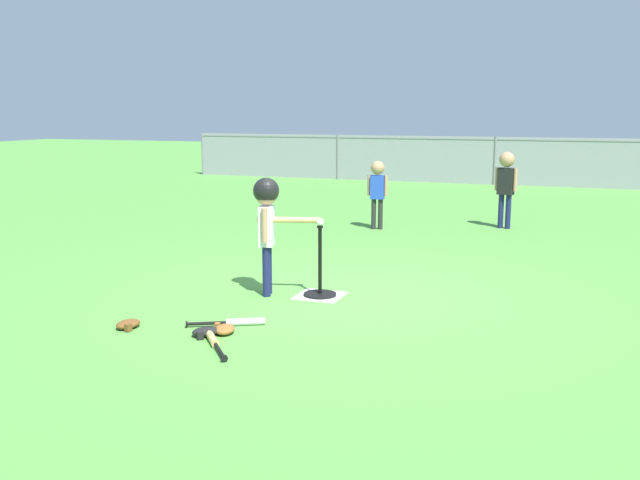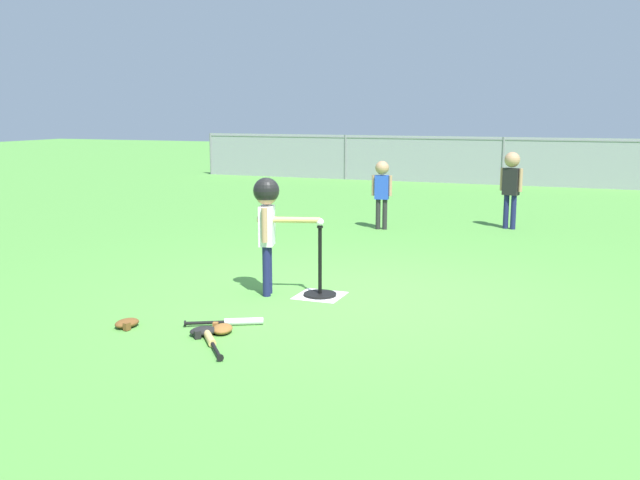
% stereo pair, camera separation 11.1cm
% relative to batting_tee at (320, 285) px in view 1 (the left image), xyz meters
% --- Properties ---
extents(ground_plane, '(60.00, 60.00, 0.00)m').
position_rel_batting_tee_xyz_m(ground_plane, '(0.34, 0.06, -0.11)').
color(ground_plane, '#51933D').
extents(home_plate, '(0.44, 0.44, 0.01)m').
position_rel_batting_tee_xyz_m(home_plate, '(0.00, 0.00, -0.11)').
color(home_plate, white).
rests_on(home_plate, ground_plane).
extents(batting_tee, '(0.32, 0.32, 0.69)m').
position_rel_batting_tee_xyz_m(batting_tee, '(0.00, 0.00, 0.00)').
color(batting_tee, black).
rests_on(batting_tee, ground_plane).
extents(baseball_on_tee, '(0.07, 0.07, 0.07)m').
position_rel_batting_tee_xyz_m(baseball_on_tee, '(0.00, 0.00, 0.61)').
color(baseball_on_tee, white).
rests_on(baseball_on_tee, batting_tee).
extents(batter_child, '(0.62, 0.33, 1.14)m').
position_rel_batting_tee_xyz_m(batter_child, '(-0.48, -0.14, 0.70)').
color(batter_child, '#191E4C').
rests_on(batter_child, ground_plane).
extents(fielder_near_left, '(0.30, 0.20, 1.03)m').
position_rel_batting_tee_xyz_m(fielder_near_left, '(-0.55, 3.95, 0.55)').
color(fielder_near_left, '#262626').
rests_on(fielder_near_left, ground_plane).
extents(fielder_near_right, '(0.34, 0.23, 1.16)m').
position_rel_batting_tee_xyz_m(fielder_near_right, '(1.25, 4.70, 0.64)').
color(fielder_near_right, '#191E4C').
rests_on(fielder_near_right, ground_plane).
extents(spare_bat_silver, '(0.60, 0.36, 0.06)m').
position_rel_batting_tee_xyz_m(spare_bat_silver, '(-0.31, -1.14, -0.08)').
color(spare_bat_silver, silver).
rests_on(spare_bat_silver, ground_plane).
extents(spare_bat_wood, '(0.46, 0.54, 0.06)m').
position_rel_batting_tee_xyz_m(spare_bat_wood, '(-0.27, -1.63, -0.08)').
color(spare_bat_wood, '#DBB266').
rests_on(spare_bat_wood, ground_plane).
extents(glove_by_plate, '(0.20, 0.25, 0.07)m').
position_rel_batting_tee_xyz_m(glove_by_plate, '(-1.12, -1.52, -0.07)').
color(glove_by_plate, brown).
rests_on(glove_by_plate, ground_plane).
extents(glove_near_bats, '(0.22, 0.26, 0.07)m').
position_rel_batting_tee_xyz_m(glove_near_bats, '(-0.31, -1.36, -0.07)').
color(glove_near_bats, brown).
rests_on(glove_near_bats, ground_plane).
extents(glove_tossed_aside, '(0.27, 0.27, 0.07)m').
position_rel_batting_tee_xyz_m(glove_tossed_aside, '(-0.42, -1.48, -0.07)').
color(glove_tossed_aside, black).
rests_on(glove_tossed_aside, ground_plane).
extents(outfield_fence, '(16.06, 0.06, 1.15)m').
position_rel_batting_tee_xyz_m(outfield_fence, '(0.34, 11.18, 0.51)').
color(outfield_fence, slate).
rests_on(outfield_fence, ground_plane).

